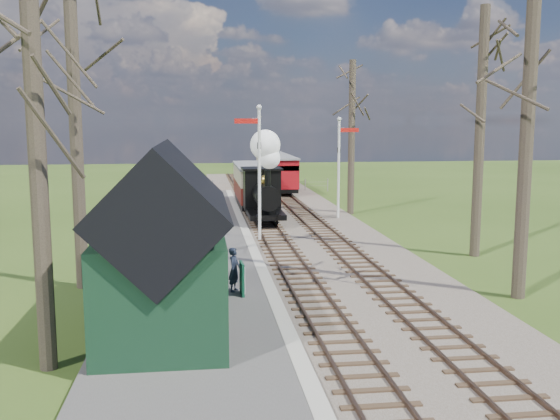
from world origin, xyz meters
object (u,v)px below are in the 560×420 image
at_px(person, 234,269).
at_px(locomotive, 264,183).
at_px(red_carriage_b, 272,168).
at_px(red_carriage_a, 280,174).
at_px(bench, 210,307).
at_px(sign_board, 242,279).
at_px(coach, 254,183).
at_px(semaphore_far, 340,160).
at_px(semaphore_near, 258,163).
at_px(station_shed, 164,249).

bearing_deg(person, locomotive, 14.82).
bearing_deg(red_carriage_b, red_carriage_a, -90.00).
xyz_separation_m(red_carriage_a, bench, (-5.75, -29.78, -1.03)).
bearing_deg(sign_board, person, 117.67).
relative_size(coach, red_carriage_a, 1.44).
xyz_separation_m(sign_board, person, (-0.22, 0.42, 0.19)).
height_order(red_carriage_b, bench, red_carriage_b).
bearing_deg(red_carriage_a, semaphore_far, -81.74).
xyz_separation_m(semaphore_near, semaphore_far, (5.14, 6.00, -0.27)).
bearing_deg(semaphore_far, sign_board, -113.08).
bearing_deg(bench, semaphore_near, 78.37).
relative_size(semaphore_far, person, 4.10).
bearing_deg(semaphore_near, locomotive, 80.84).
height_order(semaphore_far, bench, semaphore_far).
xyz_separation_m(semaphore_far, person, (-6.72, -14.83, -2.45)).
distance_m(locomotive, red_carriage_b, 19.21).
xyz_separation_m(semaphore_near, locomotive, (0.76, 4.70, -1.39)).
bearing_deg(bench, sign_board, 66.12).
relative_size(station_shed, locomotive, 1.29).
height_order(coach, bench, coach).
relative_size(coach, red_carriage_b, 1.44).
relative_size(semaphore_far, red_carriage_a, 1.06).
bearing_deg(red_carriage_a, semaphore_near, -100.48).
relative_size(red_carriage_b, sign_board, 5.35).
bearing_deg(locomotive, person, -99.79).
xyz_separation_m(sign_board, bench, (-1.02, -2.31, -0.16)).
distance_m(coach, bench, 22.57).
distance_m(semaphore_far, person, 16.46).
relative_size(coach, person, 5.59).
bearing_deg(person, semaphore_far, 0.23).
xyz_separation_m(locomotive, red_carriage_a, (2.61, 13.52, -0.66)).
distance_m(semaphore_near, bench, 12.19).
distance_m(station_shed, red_carriage_b, 36.39).
distance_m(station_shed, red_carriage_a, 31.01).
relative_size(semaphore_far, coach, 0.73).
distance_m(station_shed, bench, 2.12).
height_order(station_shed, bench, station_shed).
distance_m(red_carriage_b, person, 32.93).
bearing_deg(locomotive, semaphore_far, 16.53).
height_order(locomotive, coach, locomotive).
bearing_deg(semaphore_near, semaphore_far, 49.40).
distance_m(coach, red_carriage_b, 13.21).
height_order(station_shed, coach, station_shed).
bearing_deg(locomotive, red_carriage_a, 79.07).
bearing_deg(station_shed, coach, 79.31).
relative_size(station_shed, red_carriage_b, 1.17).
distance_m(bench, person, 2.87).
xyz_separation_m(coach, red_carriage_b, (2.60, 12.95, -0.06)).
height_order(station_shed, red_carriage_a, station_shed).
bearing_deg(red_carriage_a, bench, -100.92).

